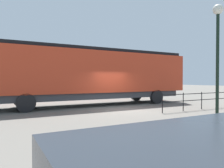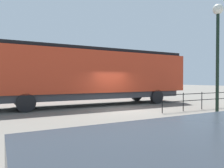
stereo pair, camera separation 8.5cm
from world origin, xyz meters
name	(u,v)px [view 1 (the left image)]	position (x,y,z in m)	size (l,w,h in m)	color
ground_plane	(122,110)	(0.00, 0.00, 0.00)	(120.00, 120.00, 0.00)	#666059
locomotive	(99,74)	(-3.04, -0.16, 2.32)	(3.11, 15.07, 4.12)	red
lamp_post	(218,36)	(4.30, 3.28, 4.18)	(0.53, 0.53, 5.82)	black
platform_fence	(210,98)	(2.27, 5.41, 0.71)	(0.05, 8.22, 1.11)	black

